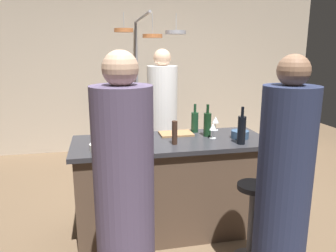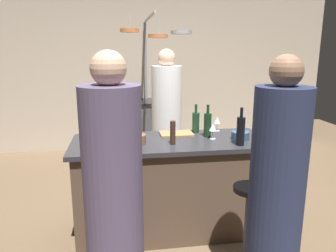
# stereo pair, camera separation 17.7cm
# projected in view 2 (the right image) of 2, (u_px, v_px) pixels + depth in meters

# --- Properties ---
(ground_plane) EXTENTS (9.00, 9.00, 0.00)m
(ground_plane) POSITION_uv_depth(u_px,v_px,m) (170.00, 228.00, 3.19)
(ground_plane) COLOR brown
(back_wall) EXTENTS (6.40, 0.16, 2.60)m
(back_wall) POSITION_uv_depth(u_px,v_px,m) (145.00, 74.00, 5.63)
(back_wall) COLOR #BCAD99
(back_wall) RESTS_ON ground_plane
(kitchen_island) EXTENTS (1.80, 0.72, 0.90)m
(kitchen_island) POSITION_uv_depth(u_px,v_px,m) (170.00, 185.00, 3.09)
(kitchen_island) COLOR brown
(kitchen_island) RESTS_ON ground_plane
(stove_range) EXTENTS (0.80, 0.64, 0.89)m
(stove_range) POSITION_uv_depth(u_px,v_px,m) (148.00, 127.00, 5.45)
(stove_range) COLOR #47474C
(stove_range) RESTS_ON ground_plane
(chef) EXTENTS (0.36, 0.36, 1.72)m
(chef) POSITION_uv_depth(u_px,v_px,m) (167.00, 125.00, 4.00)
(chef) COLOR white
(chef) RESTS_ON ground_plane
(bar_stool_right) EXTENTS (0.28, 0.28, 0.68)m
(bar_stool_right) POSITION_uv_depth(u_px,v_px,m) (248.00, 222.00, 2.58)
(bar_stool_right) COLOR #4C4C51
(bar_stool_right) RESTS_ON ground_plane
(guest_right) EXTENTS (0.36, 0.36, 1.69)m
(guest_right) POSITION_uv_depth(u_px,v_px,m) (276.00, 195.00, 2.13)
(guest_right) COLOR #262D4C
(guest_right) RESTS_ON ground_plane
(bar_stool_left) EXTENTS (0.28, 0.28, 0.68)m
(bar_stool_left) POSITION_uv_depth(u_px,v_px,m) (114.00, 233.00, 2.43)
(bar_stool_left) COLOR #4C4C51
(bar_stool_left) RESTS_ON ground_plane
(guest_left) EXTENTS (0.36, 0.36, 1.71)m
(guest_left) POSITION_uv_depth(u_px,v_px,m) (114.00, 202.00, 2.00)
(guest_left) COLOR #594C6B
(guest_left) RESTS_ON ground_plane
(overhead_pot_rack) EXTENTS (0.90, 1.55, 2.17)m
(overhead_pot_rack) POSITION_uv_depth(u_px,v_px,m) (153.00, 50.00, 4.55)
(overhead_pot_rack) COLOR gray
(overhead_pot_rack) RESTS_ON ground_plane
(potted_plant) EXTENTS (0.36, 0.36, 0.52)m
(potted_plant) POSITION_uv_depth(u_px,v_px,m) (275.00, 151.00, 4.65)
(potted_plant) COLOR brown
(potted_plant) RESTS_ON ground_plane
(cutting_board) EXTENTS (0.32, 0.22, 0.02)m
(cutting_board) POSITION_uv_depth(u_px,v_px,m) (176.00, 134.00, 3.18)
(cutting_board) COLOR #997047
(cutting_board) RESTS_ON kitchen_island
(pepper_mill) EXTENTS (0.05, 0.05, 0.21)m
(pepper_mill) POSITION_uv_depth(u_px,v_px,m) (173.00, 133.00, 2.83)
(pepper_mill) COLOR #382319
(pepper_mill) RESTS_ON kitchen_island
(wine_bottle_green) EXTENTS (0.07, 0.07, 0.29)m
(wine_bottle_green) POSITION_uv_depth(u_px,v_px,m) (196.00, 122.00, 3.24)
(wine_bottle_green) COLOR #193D23
(wine_bottle_green) RESTS_ON kitchen_island
(wine_bottle_red) EXTENTS (0.07, 0.07, 0.31)m
(wine_bottle_red) POSITION_uv_depth(u_px,v_px,m) (208.00, 124.00, 3.08)
(wine_bottle_red) COLOR #143319
(wine_bottle_red) RESTS_ON kitchen_island
(wine_bottle_dark) EXTENTS (0.07, 0.07, 0.33)m
(wine_bottle_dark) POSITION_uv_depth(u_px,v_px,m) (241.00, 131.00, 2.81)
(wine_bottle_dark) COLOR black
(wine_bottle_dark) RESTS_ON kitchen_island
(wine_bottle_amber) EXTENTS (0.07, 0.07, 0.31)m
(wine_bottle_amber) POSITION_uv_depth(u_px,v_px,m) (121.00, 125.00, 3.06)
(wine_bottle_amber) COLOR brown
(wine_bottle_amber) RESTS_ON kitchen_island
(wine_bottle_rose) EXTENTS (0.07, 0.07, 0.33)m
(wine_bottle_rose) POSITION_uv_depth(u_px,v_px,m) (107.00, 127.00, 2.92)
(wine_bottle_rose) COLOR #B78C8E
(wine_bottle_rose) RESTS_ON kitchen_island
(wine_glass_near_right_guest) EXTENTS (0.07, 0.07, 0.15)m
(wine_glass_near_right_guest) POSITION_uv_depth(u_px,v_px,m) (213.00, 128.00, 3.00)
(wine_glass_near_right_guest) COLOR silver
(wine_glass_near_right_guest) RESTS_ON kitchen_island
(wine_glass_by_chef) EXTENTS (0.07, 0.07, 0.15)m
(wine_glass_by_chef) POSITION_uv_depth(u_px,v_px,m) (217.00, 121.00, 3.30)
(wine_glass_by_chef) COLOR silver
(wine_glass_by_chef) RESTS_ON kitchen_island
(mixing_bowl_ceramic) EXTENTS (0.17, 0.17, 0.06)m
(mixing_bowl_ceramic) POSITION_uv_depth(u_px,v_px,m) (98.00, 146.00, 2.71)
(mixing_bowl_ceramic) COLOR silver
(mixing_bowl_ceramic) RESTS_ON kitchen_island
(mixing_bowl_blue) EXTENTS (0.16, 0.16, 0.07)m
(mixing_bowl_blue) POSITION_uv_depth(u_px,v_px,m) (240.00, 135.00, 3.01)
(mixing_bowl_blue) COLOR #334C6B
(mixing_bowl_blue) RESTS_ON kitchen_island
(mixing_bowl_wooden) EXTENTS (0.15, 0.15, 0.08)m
(mixing_bowl_wooden) POSITION_uv_depth(u_px,v_px,m) (138.00, 139.00, 2.86)
(mixing_bowl_wooden) COLOR brown
(mixing_bowl_wooden) RESTS_ON kitchen_island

